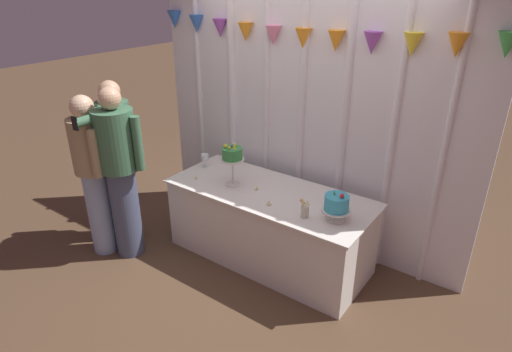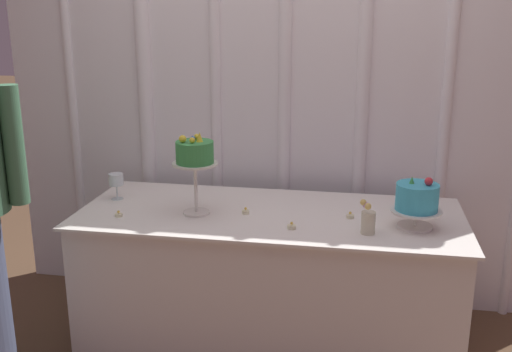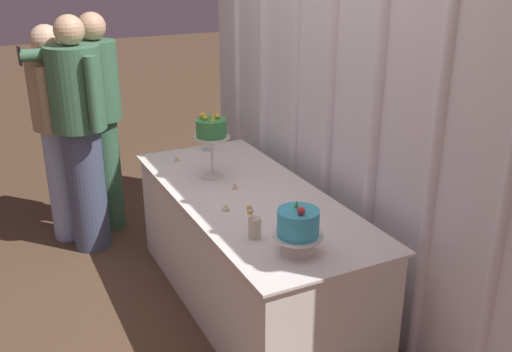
{
  "view_description": "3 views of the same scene",
  "coord_description": "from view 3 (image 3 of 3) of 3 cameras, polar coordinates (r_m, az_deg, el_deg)",
  "views": [
    {
      "loc": [
        1.98,
        -2.85,
        2.57
      ],
      "look_at": [
        -0.18,
        0.14,
        0.83
      ],
      "focal_mm": 30.03,
      "sensor_mm": 36.0,
      "label": 1
    },
    {
      "loc": [
        0.44,
        -2.76,
        1.75
      ],
      "look_at": [
        -0.09,
        0.2,
        0.9
      ],
      "focal_mm": 41.53,
      "sensor_mm": 36.0,
      "label": 2
    },
    {
      "loc": [
        2.83,
        -1.26,
        2.09
      ],
      "look_at": [
        0.04,
        0.13,
        0.87
      ],
      "focal_mm": 40.45,
      "sensor_mm": 36.0,
      "label": 3
    }
  ],
  "objects": [
    {
      "name": "wine_glass",
      "position": [
        4.15,
        -4.98,
        3.94
      ],
      "size": [
        0.08,
        0.08,
        0.15
      ],
      "color": "silver",
      "rests_on": "cake_table"
    },
    {
      "name": "cake_display_nearright",
      "position": [
        2.74,
        4.18,
        -4.89
      ],
      "size": [
        0.24,
        0.24,
        0.26
      ],
      "color": "silver",
      "rests_on": "cake_table"
    },
    {
      "name": "guest_girl_blue_dress",
      "position": [
        4.52,
        -15.23,
        5.92
      ],
      "size": [
        0.49,
        0.69,
        1.68
      ],
      "color": "#3D6B4C",
      "rests_on": "ground_plane"
    },
    {
      "name": "tealight_far_left",
      "position": [
        3.99,
        -7.85,
        1.58
      ],
      "size": [
        0.04,
        0.04,
        0.03
      ],
      "color": "beige",
      "rests_on": "cake_table"
    },
    {
      "name": "ground_plane",
      "position": [
        3.73,
        -2.03,
        -12.61
      ],
      "size": [
        24.0,
        24.0,
        0.0
      ],
      "primitive_type": "plane",
      "color": "brown"
    },
    {
      "name": "guest_man_pink_jacket",
      "position": [
        4.46,
        -19.09,
        4.61
      ],
      "size": [
        0.47,
        0.42,
        1.62
      ],
      "color": "#93ADD6",
      "rests_on": "ground_plane"
    },
    {
      "name": "flower_vase",
      "position": [
        2.9,
        -0.2,
        -4.87
      ],
      "size": [
        0.08,
        0.07,
        0.17
      ],
      "color": "beige",
      "rests_on": "cake_table"
    },
    {
      "name": "tealight_near_left",
      "position": [
        3.49,
        -2.09,
        -1.13
      ],
      "size": [
        0.04,
        0.04,
        0.04
      ],
      "color": "beige",
      "rests_on": "cake_table"
    },
    {
      "name": "cake_display_nearleft",
      "position": [
        3.6,
        -4.44,
        4.44
      ],
      "size": [
        0.23,
        0.23,
        0.43
      ],
      "color": "silver",
      "rests_on": "cake_table"
    },
    {
      "name": "cake_table",
      "position": [
        3.58,
        -0.64,
        -7.31
      ],
      "size": [
        1.98,
        0.83,
        0.74
      ],
      "color": "white",
      "rests_on": "ground_plane"
    },
    {
      "name": "tealight_near_right",
      "position": [
        3.21,
        -3.01,
        -3.25
      ],
      "size": [
        0.04,
        0.04,
        0.04
      ],
      "color": "beige",
      "rests_on": "cake_table"
    },
    {
      "name": "tealight_far_right",
      "position": [
        3.07,
        2.49,
        -4.47
      ],
      "size": [
        0.04,
        0.04,
        0.03
      ],
      "color": "beige",
      "rests_on": "cake_table"
    },
    {
      "name": "draped_curtain",
      "position": [
        3.51,
        7.48,
        8.69
      ],
      "size": [
        3.41,
        0.16,
        2.49
      ],
      "color": "white",
      "rests_on": "ground_plane"
    },
    {
      "name": "guest_man_dark_suit",
      "position": [
        4.23,
        -16.97,
        4.5
      ],
      "size": [
        0.51,
        0.47,
        1.7
      ],
      "color": "#4C5675",
      "rests_on": "ground_plane"
    }
  ]
}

